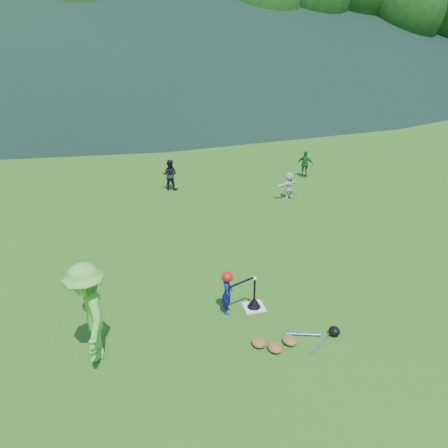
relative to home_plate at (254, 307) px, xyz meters
name	(u,v)px	position (x,y,z in m)	size (l,w,h in m)	color
ground	(254,307)	(0.00, 0.00, -0.01)	(120.00, 120.00, 0.00)	#285C15
home_plate	(254,307)	(0.00, 0.00, 0.00)	(0.45, 0.45, 0.02)	silver
baseball	(255,279)	(0.00, 0.00, 0.73)	(0.08, 0.08, 0.08)	white
batter_child	(227,293)	(-0.61, 0.01, 0.47)	(0.35, 0.23, 0.96)	navy
adult_coach	(89,313)	(-3.36, -0.67, 0.97)	(1.26, 0.73, 1.96)	#5BC53A
fielder_b	(170,175)	(-0.60, 7.90, 0.56)	(0.55, 0.43, 1.14)	black
fielder_c	(305,164)	(4.83, 7.90, 0.52)	(0.62, 0.26, 1.06)	#1E662B
fielder_d	(289,186)	(3.26, 5.84, 0.48)	(0.90, 0.29, 0.97)	white
batting_tee	(254,302)	(0.00, 0.00, 0.12)	(0.30, 0.30, 0.68)	black
batter_gear	(228,277)	(-0.59, 0.01, 0.85)	(0.72, 0.28, 0.32)	red
equipment_pile	(290,340)	(0.30, -1.30, 0.06)	(1.80, 0.72, 0.19)	olive
outfield_fence	(138,93)	(0.00, 28.00, 0.69)	(70.07, 0.08, 1.33)	gray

